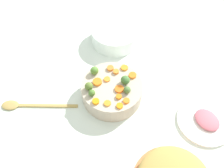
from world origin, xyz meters
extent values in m
cube|color=silver|center=(0.00, 0.00, 0.01)|extent=(2.40, 2.40, 0.02)
cylinder|color=#BEAE9A|center=(0.02, -0.01, 0.06)|extent=(0.26, 0.26, 0.08)
cylinder|color=orange|center=(-0.04, -0.08, 0.10)|extent=(0.03, 0.03, 0.01)
cylinder|color=orange|center=(0.03, -0.11, 0.11)|extent=(0.03, 0.03, 0.01)
cylinder|color=orange|center=(-0.03, 0.03, 0.11)|extent=(0.05, 0.05, 0.01)
cylinder|color=orange|center=(-0.08, -0.05, 0.11)|extent=(0.04, 0.04, 0.01)
cylinder|color=orange|center=(0.12, -0.02, 0.11)|extent=(0.04, 0.04, 0.01)
cylinder|color=orange|center=(0.07, 0.04, 0.11)|extent=(0.04, 0.04, 0.01)
cylinder|color=orange|center=(-0.01, -0.12, 0.11)|extent=(0.04, 0.04, 0.01)
cylinder|color=orange|center=(0.03, -0.05, 0.11)|extent=(0.05, 0.05, 0.01)
cylinder|color=orange|center=(0.06, 0.07, 0.11)|extent=(0.04, 0.04, 0.01)
cylinder|color=orange|center=(0.01, -0.08, 0.11)|extent=(0.03, 0.03, 0.01)
cylinder|color=orange|center=(0.12, 0.04, 0.11)|extent=(0.04, 0.04, 0.01)
cylinder|color=orange|center=(0.02, 0.02, 0.10)|extent=(0.03, 0.03, 0.01)
sphere|color=#57712C|center=(-0.07, 0.02, 0.12)|extent=(0.03, 0.03, 0.03)
sphere|color=#4F7138|center=(0.05, -0.08, 0.12)|extent=(0.03, 0.03, 0.03)
sphere|color=#437236|center=(0.08, -0.03, 0.12)|extent=(0.04, 0.04, 0.04)
sphere|color=#528031|center=(-0.01, 0.08, 0.12)|extent=(0.04, 0.04, 0.04)
sphere|color=#4A742C|center=(-0.08, -0.01, 0.12)|extent=(0.03, 0.03, 0.03)
cube|color=#A98D4C|center=(-0.25, 0.09, 0.02)|extent=(0.24, 0.16, 0.01)
ellipsoid|color=#A98D4C|center=(-0.38, 0.18, 0.03)|extent=(0.09, 0.08, 0.01)
cylinder|color=white|center=(0.22, 0.28, 0.06)|extent=(0.24, 0.24, 0.08)
cylinder|color=white|center=(0.28, -0.33, 0.03)|extent=(0.23, 0.23, 0.01)
ellipsoid|color=#C35E6E|center=(0.28, -0.33, 0.04)|extent=(0.09, 0.11, 0.02)
camera|label=1|loc=(-0.32, -0.55, 0.96)|focal=40.65mm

